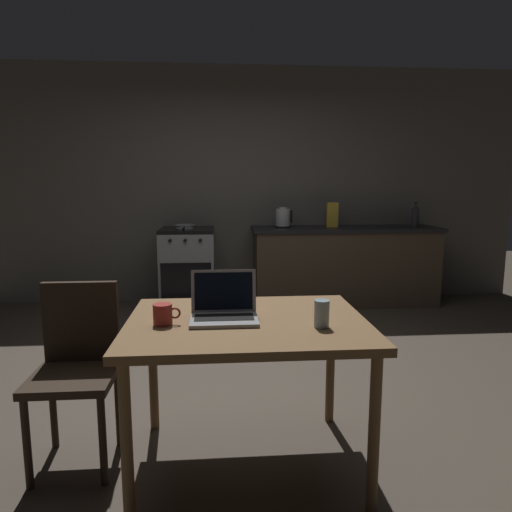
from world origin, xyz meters
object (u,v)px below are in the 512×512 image
object	(u,v)px
drinking_glass	(322,314)
frying_pan	(185,226)
bottle	(415,215)
chair	(77,360)
coffee_mug	(163,314)
laptop	(224,310)
stove_oven	(188,268)
dining_table	(247,334)
cereal_box	(332,215)
electric_kettle	(283,218)

from	to	relation	value
drinking_glass	frying_pan	bearing A→B (deg)	104.85
bottle	drinking_glass	world-z (taller)	bottle
chair	coffee_mug	bearing A→B (deg)	-42.63
coffee_mug	bottle	bearing A→B (deg)	50.51
laptop	stove_oven	bearing A→B (deg)	109.63
chair	coffee_mug	xyz separation A→B (m)	(0.46, -0.18, 0.28)
laptop	chair	bearing A→B (deg)	-176.69
stove_oven	dining_table	distance (m)	3.11
coffee_mug	cereal_box	world-z (taller)	cereal_box
frying_pan	drinking_glass	size ratio (longest dim) A/B	3.12
drinking_glass	stove_oven	bearing A→B (deg)	104.33
bottle	frying_pan	world-z (taller)	bottle
dining_table	drinking_glass	xyz separation A→B (m)	(0.33, -0.15, 0.14)
electric_kettle	drinking_glass	xyz separation A→B (m)	(-0.27, -3.22, -0.20)
dining_table	coffee_mug	world-z (taller)	coffee_mug
chair	coffee_mug	world-z (taller)	chair
stove_oven	cereal_box	size ratio (longest dim) A/B	3.20
cereal_box	drinking_glass	bearing A→B (deg)	-104.64
drinking_glass	dining_table	bearing A→B (deg)	156.06
cereal_box	coffee_mug	bearing A→B (deg)	-116.57
stove_oven	drinking_glass	world-z (taller)	stove_oven
dining_table	laptop	distance (m)	0.16
dining_table	stove_oven	bearing A→B (deg)	99.06
dining_table	electric_kettle	size ratio (longest dim) A/B	4.93
dining_table	coffee_mug	size ratio (longest dim) A/B	9.00
laptop	cereal_box	size ratio (longest dim) A/B	1.13
laptop	frying_pan	size ratio (longest dim) A/B	0.82
dining_table	frying_pan	world-z (taller)	frying_pan
stove_oven	frying_pan	size ratio (longest dim) A/B	2.30
bottle	frying_pan	distance (m)	2.65
drinking_glass	bottle	bearing A→B (deg)	60.31
frying_pan	drinking_glass	world-z (taller)	frying_pan
stove_oven	frying_pan	distance (m)	0.48
frying_pan	stove_oven	bearing A→B (deg)	49.47
dining_table	chair	distance (m)	0.87
dining_table	drinking_glass	world-z (taller)	drinking_glass
frying_pan	cereal_box	bearing A→B (deg)	1.70
chair	frying_pan	world-z (taller)	frying_pan
coffee_mug	electric_kettle	bearing A→B (deg)	72.33
chair	dining_table	bearing A→B (deg)	-29.78
electric_kettle	frying_pan	size ratio (longest dim) A/B	0.59
electric_kettle	drinking_glass	distance (m)	3.23
bottle	dining_table	bearing A→B (deg)	-125.30
bottle	cereal_box	bearing A→B (deg)	175.83
laptop	cereal_box	distance (m)	3.35
frying_pan	cereal_box	distance (m)	1.70
laptop	drinking_glass	world-z (taller)	laptop
chair	drinking_glass	size ratio (longest dim) A/B	7.17
laptop	coffee_mug	size ratio (longest dim) A/B	2.51
stove_oven	chair	size ratio (longest dim) A/B	1.00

